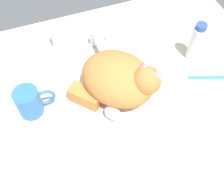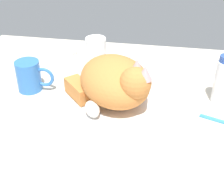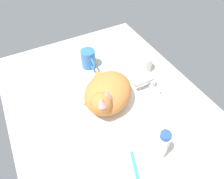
{
  "view_description": "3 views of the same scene",
  "coord_description": "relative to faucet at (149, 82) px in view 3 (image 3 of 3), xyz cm",
  "views": [
    {
      "loc": [
        -19.16,
        -46.73,
        72.45
      ],
      "look_at": [
        -2.32,
        -1.32,
        4.24
      ],
      "focal_mm": 44.4,
      "sensor_mm": 36.0,
      "label": 1
    },
    {
      "loc": [
        11.94,
        -76.09,
        52.99
      ],
      "look_at": [
        -0.47,
        -1.9,
        5.36
      ],
      "focal_mm": 51.43,
      "sensor_mm": 36.0,
      "label": 2
    },
    {
      "loc": [
        49.32,
        -24.37,
        69.52
      ],
      "look_at": [
        -0.86,
        2.29,
        6.86
      ],
      "focal_mm": 32.28,
      "sensor_mm": 36.0,
      "label": 3
    }
  ],
  "objects": [
    {
      "name": "ground_plane",
      "position": [
        0.0,
        -21.44,
        -4.16
      ],
      "size": [
        110.0,
        82.5,
        3.0
      ],
      "primitive_type": "cube",
      "color": "beige"
    },
    {
      "name": "sink_basin",
      "position": [
        0.0,
        -21.44,
        -2.3
      ],
      "size": [
        34.26,
        34.26,
        0.72
      ],
      "primitive_type": "cylinder",
      "color": "white",
      "rests_on": "ground_plane"
    },
    {
      "name": "faucet",
      "position": [
        0.0,
        0.0,
        0.0
      ],
      "size": [
        13.08,
        11.44,
        5.88
      ],
      "color": "silver",
      "rests_on": "ground_plane"
    },
    {
      "name": "cat",
      "position": [
        0.38,
        -22.28,
        4.74
      ],
      "size": [
        29.93,
        29.53,
        15.41
      ],
      "color": "#D17F3D",
      "rests_on": "sink_basin"
    },
    {
      "name": "coffee_mug",
      "position": [
        -26.41,
        -18.93,
        2.08
      ],
      "size": [
        11.65,
        7.3,
        9.47
      ],
      "color": "#3372C6",
      "rests_on": "ground_plane"
    },
    {
      "name": "rinse_cup",
      "position": [
        -11.0,
        4.64,
        1.38
      ],
      "size": [
        7.27,
        7.27,
        8.07
      ],
      "color": "white",
      "rests_on": "ground_plane"
    },
    {
      "name": "soap_dish",
      "position": [
        -20.86,
        2.05,
        -2.06
      ],
      "size": [
        9.0,
        6.4,
        1.2
      ],
      "primitive_type": "cube",
      "color": "white",
      "rests_on": "ground_plane"
    },
    {
      "name": "soap_bar",
      "position": [
        -20.86,
        2.05,
        -0.22
      ],
      "size": [
        6.84,
        5.4,
        2.48
      ],
      "primitive_type": "cube",
      "rotation": [
        0.0,
        0.0,
        -0.26
      ],
      "color": "white",
      "rests_on": "soap_dish"
    },
    {
      "name": "toothpaste_bottle",
      "position": [
        29.55,
        -16.46,
        4.27
      ],
      "size": [
        4.22,
        4.22,
        14.8
      ],
      "color": "white",
      "rests_on": "ground_plane"
    },
    {
      "name": "toothbrush",
      "position": [
        32.5,
        -27.31,
        -2.14
      ],
      "size": [
        15.48,
        6.54,
        1.6
      ],
      "color": "#388CD8",
      "rests_on": "ground_plane"
    }
  ]
}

